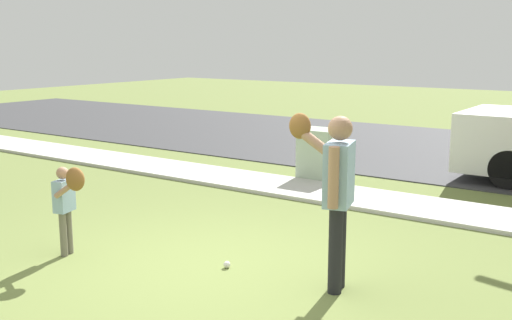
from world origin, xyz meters
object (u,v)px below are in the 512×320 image
(person_child, at_px, (67,197))
(baseball, at_px, (227,265))
(person_adult, at_px, (335,184))
(utility_cabinet, at_px, (319,155))

(person_child, height_order, baseball, person_child)
(person_adult, relative_size, person_child, 1.61)
(person_adult, xyz_separation_m, person_child, (-2.85, -0.85, -0.36))
(baseball, xyz_separation_m, utility_cabinet, (-1.27, 4.33, 0.41))
(person_child, distance_m, utility_cabinet, 5.05)
(person_adult, height_order, utility_cabinet, person_adult)
(person_adult, height_order, baseball, person_adult)
(person_adult, bearing_deg, utility_cabinet, -75.15)
(person_adult, distance_m, baseball, 1.56)
(person_adult, bearing_deg, person_child, 1.07)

